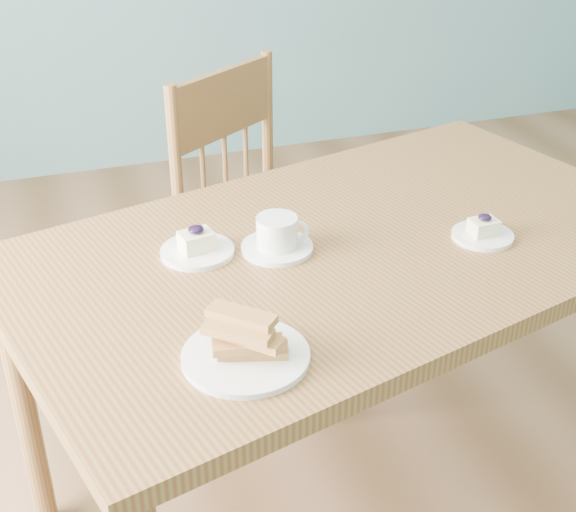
% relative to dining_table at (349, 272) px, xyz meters
% --- Properties ---
extents(dining_table, '(1.70, 1.23, 0.82)m').
position_rel_dining_table_xyz_m(dining_table, '(0.00, 0.00, 0.00)').
color(dining_table, olive).
rests_on(dining_table, ground).
extents(dining_chair, '(0.63, 0.63, 1.02)m').
position_rel_dining_table_xyz_m(dining_chair, '(-0.01, 0.63, -0.22)').
color(dining_chair, olive).
rests_on(dining_chair, ground).
extents(cheesecake_plate_near, '(0.14, 0.14, 0.06)m').
position_rel_dining_table_xyz_m(cheesecake_plate_near, '(0.29, -0.08, 0.10)').
color(cheesecake_plate_near, white).
rests_on(cheesecake_plate_near, dining_table).
extents(cheesecake_plate_far, '(0.16, 0.16, 0.07)m').
position_rel_dining_table_xyz_m(cheesecake_plate_far, '(-0.34, 0.05, 0.10)').
color(cheesecake_plate_far, white).
rests_on(cheesecake_plate_far, dining_table).
extents(coffee_cup, '(0.16, 0.16, 0.08)m').
position_rel_dining_table_xyz_m(coffee_cup, '(-0.17, 0.01, 0.12)').
color(coffee_cup, white).
rests_on(coffee_cup, dining_table).
extents(biscotti_plate, '(0.23, 0.23, 0.09)m').
position_rel_dining_table_xyz_m(biscotti_plate, '(-0.35, -0.35, 0.11)').
color(biscotti_plate, white).
rests_on(biscotti_plate, dining_table).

